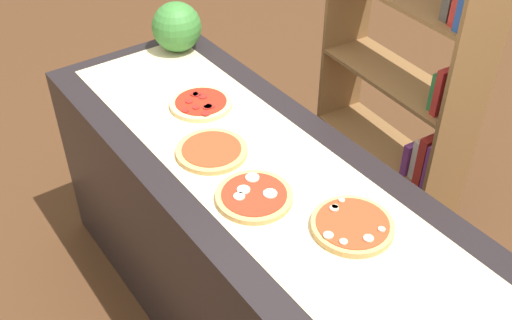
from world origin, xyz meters
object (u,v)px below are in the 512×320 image
object	(u,v)px
pizza_plain_1	(212,151)
pizza_mozzarella_2	(254,196)
pizza_pepperoni_0	(201,103)
watermelon	(177,27)
pizza_mushroom_3	(352,225)
bookshelf	(412,95)

from	to	relation	value
pizza_plain_1	pizza_mozzarella_2	distance (m)	0.28
pizza_pepperoni_0	watermelon	world-z (taller)	watermelon
pizza_mozzarella_2	watermelon	bearing A→B (deg)	162.96
pizza_pepperoni_0	pizza_mozzarella_2	distance (m)	0.59
watermelon	pizza_mushroom_3	bearing A→B (deg)	-6.62
pizza_plain_1	pizza_mozzarella_2	xyz separation A→B (m)	(0.28, -0.02, 0.00)
pizza_mozzarella_2	pizza_pepperoni_0	bearing A→B (deg)	165.21
pizza_pepperoni_0	pizza_plain_1	bearing A→B (deg)	-24.81
pizza_mushroom_3	bookshelf	xyz separation A→B (m)	(-0.56, 0.91, -0.15)
pizza_pepperoni_0	pizza_mushroom_3	distance (m)	0.85
pizza_mushroom_3	watermelon	xyz separation A→B (m)	(-1.32, 0.15, 0.10)
pizza_mozzarella_2	pizza_mushroom_3	bearing A→B (deg)	29.84
pizza_pepperoni_0	bookshelf	size ratio (longest dim) A/B	0.15
pizza_pepperoni_0	bookshelf	distance (m)	0.98
pizza_mushroom_3	watermelon	distance (m)	1.33
pizza_pepperoni_0	pizza_mozzarella_2	size ratio (longest dim) A/B	0.98
pizza_mushroom_3	bookshelf	distance (m)	1.08
watermelon	bookshelf	size ratio (longest dim) A/B	0.14
pizza_mushroom_3	pizza_pepperoni_0	bearing A→B (deg)	-179.09
bookshelf	pizza_pepperoni_0	bearing A→B (deg)	-107.59
pizza_mozzarella_2	bookshelf	size ratio (longest dim) A/B	0.16
pizza_mushroom_3	watermelon	world-z (taller)	watermelon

